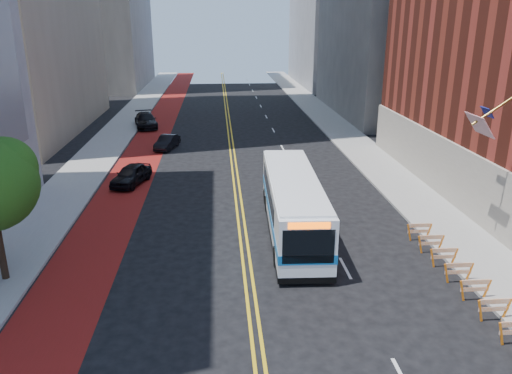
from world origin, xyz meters
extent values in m
plane|color=black|center=(0.00, 0.00, 0.00)|extent=(160.00, 160.00, 0.00)
cube|color=gray|center=(-12.00, 30.00, 0.07)|extent=(4.00, 140.00, 0.15)
cube|color=gray|center=(12.00, 30.00, 0.07)|extent=(4.00, 140.00, 0.15)
cube|color=maroon|center=(-8.10, 30.00, 0.00)|extent=(3.60, 140.00, 0.01)
cube|color=gold|center=(-0.18, 30.00, 0.00)|extent=(0.14, 140.00, 0.01)
cube|color=gold|center=(0.18, 30.00, 0.00)|extent=(0.14, 140.00, 0.01)
cube|color=silver|center=(4.80, 6.00, 0.01)|extent=(0.14, 2.20, 0.01)
cube|color=silver|center=(4.80, 14.00, 0.01)|extent=(0.14, 2.20, 0.01)
cube|color=silver|center=(4.80, 22.00, 0.01)|extent=(0.14, 2.20, 0.01)
cube|color=silver|center=(4.80, 30.00, 0.01)|extent=(0.14, 2.20, 0.01)
cube|color=silver|center=(4.80, 38.00, 0.01)|extent=(0.14, 2.20, 0.01)
cube|color=silver|center=(4.80, 46.00, 0.01)|extent=(0.14, 2.20, 0.01)
cube|color=silver|center=(4.80, 54.00, 0.01)|extent=(0.14, 2.20, 0.01)
cube|color=silver|center=(4.80, 62.00, 0.01)|extent=(0.14, 2.20, 0.01)
cube|color=silver|center=(4.80, 70.00, 0.01)|extent=(0.14, 2.20, 0.01)
cube|color=silver|center=(4.80, 78.00, 0.01)|extent=(0.14, 2.20, 0.01)
cube|color=silver|center=(4.80, 86.00, 0.01)|extent=(0.14, 2.20, 0.01)
cube|color=#9E9384|center=(14.05, 12.00, 2.00)|extent=(0.50, 36.00, 4.00)
cube|color=black|center=(14.15, 13.00, 1.10)|extent=(0.35, 2.80, 2.20)
cube|color=black|center=(14.15, 20.00, 1.10)|extent=(0.35, 2.80, 2.20)
cylinder|color=#A57F33|center=(12.70, 8.00, 7.60)|extent=(2.85, 0.12, 2.05)
cube|color=#B21419|center=(11.70, 8.00, 6.60)|extent=(0.75, 1.90, 1.05)
cube|color=navy|center=(12.25, 8.45, 7.15)|extent=(0.39, 0.85, 0.52)
cube|color=orange|center=(9.05, -0.45, 0.50)|extent=(0.32, 0.06, 0.99)
cube|color=orange|center=(9.05, 1.10, 0.50)|extent=(0.32, 0.06, 0.99)
cube|color=orange|center=(10.15, 1.10, 0.50)|extent=(0.32, 0.06, 0.99)
cube|color=orange|center=(9.60, 1.10, 0.90)|extent=(1.25, 0.05, 0.22)
cube|color=orange|center=(9.60, 1.10, 0.55)|extent=(1.25, 0.05, 0.18)
cube|color=orange|center=(9.05, 2.65, 0.50)|extent=(0.32, 0.06, 0.99)
cube|color=orange|center=(10.15, 2.65, 0.50)|extent=(0.32, 0.06, 0.99)
cube|color=orange|center=(9.60, 2.65, 0.90)|extent=(1.25, 0.05, 0.22)
cube|color=orange|center=(9.60, 2.65, 0.55)|extent=(1.25, 0.05, 0.18)
cube|color=orange|center=(9.05, 4.20, 0.50)|extent=(0.32, 0.06, 0.99)
cube|color=orange|center=(10.15, 4.20, 0.50)|extent=(0.32, 0.06, 0.99)
cube|color=orange|center=(9.60, 4.20, 0.90)|extent=(1.25, 0.05, 0.22)
cube|color=orange|center=(9.60, 4.20, 0.55)|extent=(1.25, 0.05, 0.18)
cube|color=orange|center=(9.05, 5.75, 0.50)|extent=(0.32, 0.06, 0.99)
cube|color=orange|center=(10.15, 5.75, 0.50)|extent=(0.32, 0.06, 0.99)
cube|color=orange|center=(9.60, 5.75, 0.90)|extent=(1.25, 0.05, 0.22)
cube|color=orange|center=(9.60, 5.75, 0.55)|extent=(1.25, 0.05, 0.18)
cube|color=orange|center=(9.05, 7.30, 0.50)|extent=(0.32, 0.06, 0.99)
cube|color=orange|center=(10.15, 7.30, 0.50)|extent=(0.32, 0.06, 0.99)
cube|color=orange|center=(9.60, 7.30, 0.90)|extent=(1.25, 0.05, 0.22)
cube|color=orange|center=(9.60, 7.30, 0.55)|extent=(1.25, 0.05, 0.18)
cube|color=orange|center=(9.05, 8.85, 0.50)|extent=(0.32, 0.06, 0.99)
cube|color=orange|center=(10.15, 8.85, 0.50)|extent=(0.32, 0.06, 0.99)
cube|color=orange|center=(9.60, 8.85, 0.90)|extent=(1.25, 0.05, 0.22)
cube|color=orange|center=(9.60, 8.85, 0.55)|extent=(1.25, 0.05, 0.18)
cylinder|color=black|center=(-11.30, 6.00, 1.75)|extent=(0.32, 0.32, 3.20)
sphere|color=#19410D|center=(-10.70, 6.40, 5.35)|extent=(2.80, 2.80, 2.80)
cube|color=white|center=(2.83, 10.40, 1.81)|extent=(3.12, 12.34, 2.91)
cube|color=#115EA5|center=(2.83, 10.40, 1.38)|extent=(3.16, 12.38, 0.46)
cube|color=black|center=(2.86, 11.22, 2.30)|extent=(3.03, 8.67, 0.97)
cube|color=black|center=(2.60, 4.31, 2.04)|extent=(2.34, 0.19, 1.63)
cube|color=black|center=(3.06, 16.49, 2.25)|extent=(2.12, 0.18, 1.02)
cube|color=#FF5905|center=(2.60, 4.30, 3.06)|extent=(1.86, 0.15, 0.31)
cube|color=white|center=(2.83, 10.40, 3.32)|extent=(2.96, 11.72, 0.12)
cube|color=black|center=(2.83, 10.40, 0.36)|extent=(3.15, 12.37, 0.31)
cylinder|color=black|center=(1.48, 6.53, 0.51)|extent=(0.34, 1.03, 1.02)
cylinder|color=black|center=(3.88, 6.44, 0.51)|extent=(0.34, 1.03, 1.02)
cylinder|color=black|center=(1.76, 13.87, 0.51)|extent=(0.34, 1.03, 1.02)
cylinder|color=black|center=(4.16, 13.78, 0.51)|extent=(0.34, 1.03, 1.02)
cylinder|color=black|center=(1.81, 15.34, 0.51)|extent=(0.34, 1.03, 1.02)
cylinder|color=black|center=(4.22, 15.25, 0.51)|extent=(0.34, 1.03, 1.02)
imported|color=black|center=(-7.71, 20.11, 0.73)|extent=(2.94, 4.61, 1.46)
imported|color=black|center=(-6.04, 30.60, 0.63)|extent=(2.32, 4.07, 1.27)
imported|color=black|center=(-9.30, 40.61, 0.80)|extent=(3.39, 5.87, 1.60)
camera|label=1|loc=(-1.27, -15.49, 11.61)|focal=35.00mm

